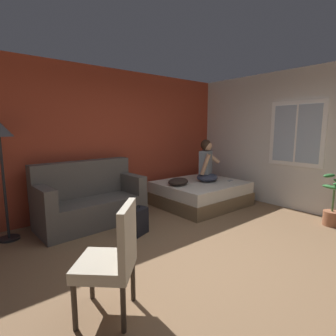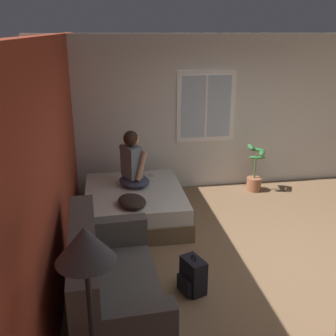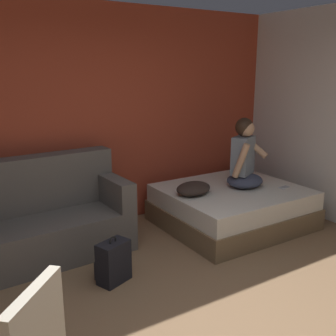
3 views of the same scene
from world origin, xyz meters
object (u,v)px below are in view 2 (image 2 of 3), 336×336
object	(u,v)px
throw_pillow	(132,201)
potted_plant	(255,175)
floor_lamp	(87,268)
cell_phone	(151,175)
bed	(135,205)
backpack	(192,276)
couch	(110,290)
person_seated	(133,164)

from	to	relation	value
throw_pillow	potted_plant	bearing A→B (deg)	-59.43
throw_pillow	floor_lamp	size ratio (longest dim) A/B	0.28
throw_pillow	cell_phone	bearing A→B (deg)	-19.69
bed	backpack	bearing A→B (deg)	-165.44
couch	person_seated	distance (m)	2.48
backpack	potted_plant	distance (m)	3.18
person_seated	floor_lamp	distance (m)	3.68
couch	throw_pillow	size ratio (longest dim) A/B	3.62
person_seated	cell_phone	bearing A→B (deg)	-39.48
couch	cell_phone	bearing A→B (deg)	-14.88
floor_lamp	potted_plant	distance (m)	5.15
backpack	throw_pillow	size ratio (longest dim) A/B	0.95
floor_lamp	bed	bearing A→B (deg)	-8.76
person_seated	cell_phone	xyz separation A→B (m)	(0.40, -0.33, -0.35)
throw_pillow	bed	bearing A→B (deg)	-7.46
throw_pillow	cell_phone	size ratio (longest dim) A/B	3.33
person_seated	throw_pillow	size ratio (longest dim) A/B	1.82
bed	potted_plant	size ratio (longest dim) A/B	2.01
cell_phone	bed	bearing A→B (deg)	53.41
bed	floor_lamp	distance (m)	3.66
throw_pillow	potted_plant	distance (m)	2.67
backpack	floor_lamp	bearing A→B (deg)	146.92
backpack	floor_lamp	distance (m)	2.23
throw_pillow	potted_plant	world-z (taller)	potted_plant
bed	cell_phone	distance (m)	0.70
bed	potted_plant	distance (m)	2.36
cell_phone	backpack	bearing A→B (deg)	87.16
backpack	couch	bearing A→B (deg)	112.24
throw_pillow	backpack	bearing A→B (deg)	-156.99
floor_lamp	backpack	bearing A→B (deg)	-33.08
floor_lamp	throw_pillow	bearing A→B (deg)	-9.01
person_seated	backpack	world-z (taller)	person_seated
couch	floor_lamp	distance (m)	1.58
backpack	person_seated	bearing A→B (deg)	13.29
couch	floor_lamp	size ratio (longest dim) A/B	1.02
bed	person_seated	world-z (taller)	person_seated
cell_phone	potted_plant	world-z (taller)	potted_plant
bed	backpack	world-z (taller)	bed
backpack	potted_plant	world-z (taller)	potted_plant
floor_lamp	cell_phone	bearing A→B (deg)	-12.11
backpack	throw_pillow	xyz separation A→B (m)	(1.31, 0.56, 0.36)
couch	potted_plant	bearing A→B (deg)	-40.96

